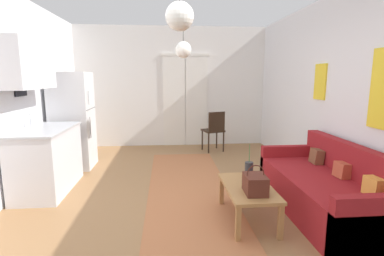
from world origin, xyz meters
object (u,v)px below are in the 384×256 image
object	(u,v)px
couch	(328,190)
refrigerator	(73,121)
accent_chair	(214,129)
handbag	(255,184)
pendant_lamp_far	(183,50)
coffee_table	(248,190)
pendant_lamp_near	(180,16)
bamboo_vase	(249,171)

from	to	relation	value
couch	refrigerator	xyz separation A→B (m)	(-3.59, 2.16, 0.58)
refrigerator	accent_chair	distance (m)	2.87
couch	handbag	size ratio (longest dim) A/B	6.35
refrigerator	pendant_lamp_far	size ratio (longest dim) A/B	2.01
coffee_table	pendant_lamp_near	size ratio (longest dim) A/B	1.30
accent_chair	pendant_lamp_near	world-z (taller)	pendant_lamp_near
coffee_table	refrigerator	xyz separation A→B (m)	(-2.58, 2.25, 0.50)
refrigerator	bamboo_vase	bearing A→B (deg)	-38.03
refrigerator	accent_chair	world-z (taller)	refrigerator
bamboo_vase	coffee_table	bearing A→B (deg)	-107.21
coffee_table	pendant_lamp_far	bearing A→B (deg)	109.70
bamboo_vase	pendant_lamp_far	bearing A→B (deg)	113.77
handbag	pendant_lamp_far	bearing A→B (deg)	108.16
handbag	pendant_lamp_near	size ratio (longest dim) A/B	0.42
couch	accent_chair	xyz separation A→B (m)	(-0.88, 3.04, 0.23)
accent_chair	pendant_lamp_near	size ratio (longest dim) A/B	1.22
coffee_table	pendant_lamp_near	world-z (taller)	pendant_lamp_near
couch	pendant_lamp_far	xyz separation A→B (m)	(-1.63, 1.64, 1.78)
accent_chair	bamboo_vase	bearing A→B (deg)	72.03
pendant_lamp_near	coffee_table	bearing A→B (deg)	16.63
coffee_table	bamboo_vase	world-z (taller)	bamboo_vase
coffee_table	bamboo_vase	distance (m)	0.26
accent_chair	handbag	bearing A→B (deg)	71.43
pendant_lamp_near	handbag	bearing A→B (deg)	2.00
refrigerator	pendant_lamp_far	distance (m)	2.35
coffee_table	accent_chair	xyz separation A→B (m)	(0.13, 3.14, 0.15)
pendant_lamp_near	bamboo_vase	bearing A→B (deg)	26.87
pendant_lamp_near	refrigerator	bearing A→B (deg)	125.96
bamboo_vase	pendant_lamp_far	distance (m)	2.29
handbag	accent_chair	size ratio (longest dim) A/B	0.35
pendant_lamp_far	coffee_table	bearing A→B (deg)	-70.30
coffee_table	pendant_lamp_near	bearing A→B (deg)	-163.37
couch	bamboo_vase	size ratio (longest dim) A/B	4.45
couch	refrigerator	bearing A→B (deg)	148.98
couch	bamboo_vase	world-z (taller)	bamboo_vase
coffee_table	pendant_lamp_far	size ratio (longest dim) A/B	1.12
couch	accent_chair	size ratio (longest dim) A/B	2.20
refrigerator	pendant_lamp_near	size ratio (longest dim) A/B	2.34
couch	refrigerator	distance (m)	4.22
couch	pendant_lamp_far	bearing A→B (deg)	134.79
handbag	accent_chair	bearing A→B (deg)	88.00
couch	pendant_lamp_far	size ratio (longest dim) A/B	2.31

